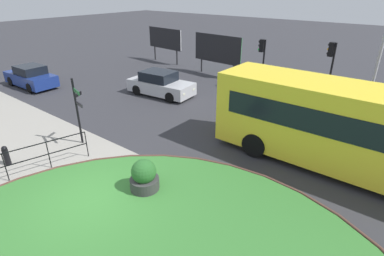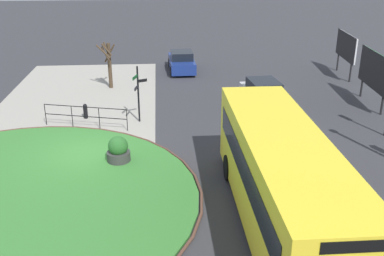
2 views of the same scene
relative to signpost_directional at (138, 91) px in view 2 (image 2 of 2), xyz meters
The scene contains 14 objects.
ground 4.63m from the signpost_directional, 30.04° to the right, with size 120.00×120.00×0.00m, color #333338.
sidewalk_paving 5.50m from the signpost_directional, 44.53° to the right, with size 32.00×8.98×0.02m, color #9E998E.
grass_island 8.92m from the signpost_directional, 30.80° to the right, with size 13.82×13.82×0.10m, color #387A33.
grass_kerb_ring 8.91m from the signpost_directional, 30.80° to the right, with size 14.13×14.13×0.11m, color brown.
signpost_directional is the anchor object (origin of this frame).
bollard_foreground 3.22m from the signpost_directional, 104.96° to the right, with size 0.22×0.22×0.81m.
railing_grass_edge 2.87m from the signpost_directional, 76.98° to the right, with size 1.15×4.21×1.13m.
bus_yellow 10.85m from the signpost_directional, 26.47° to the left, with size 10.26×2.59×3.20m.
car_near_lane 7.26m from the signpost_directional, 105.15° to the left, with size 4.37×2.16×1.51m.
car_far_lane 10.51m from the signpost_directional, 164.86° to the left, with size 4.19×1.87×1.47m.
billboard_left 13.24m from the signpost_directional, 97.62° to the left, with size 4.30×0.45×3.05m.
billboard_right 16.02m from the signpost_directional, 119.60° to the left, with size 4.01×0.49×2.98m.
planter_near_signpost 4.85m from the signpost_directional, ahead, with size 0.98×0.98×1.19m.
street_tree_bare 6.51m from the signpost_directional, 161.61° to the right, with size 1.16×1.15×2.98m.
Camera 2 is at (18.27, 3.25, 8.56)m, focal length 42.32 mm.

